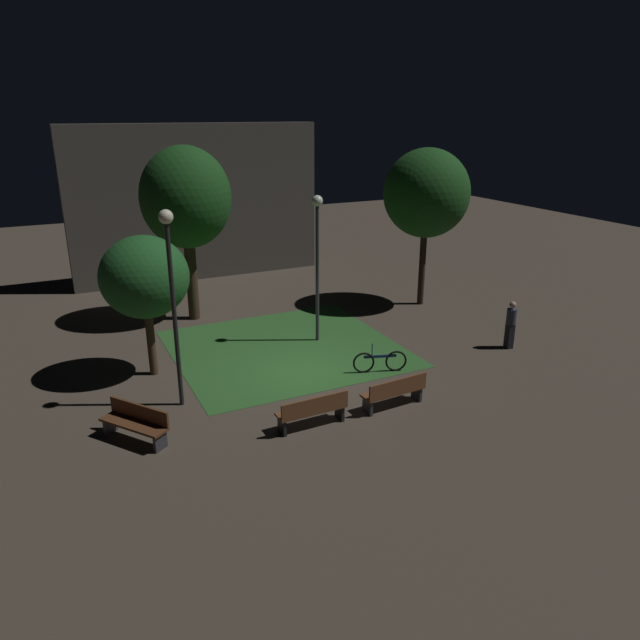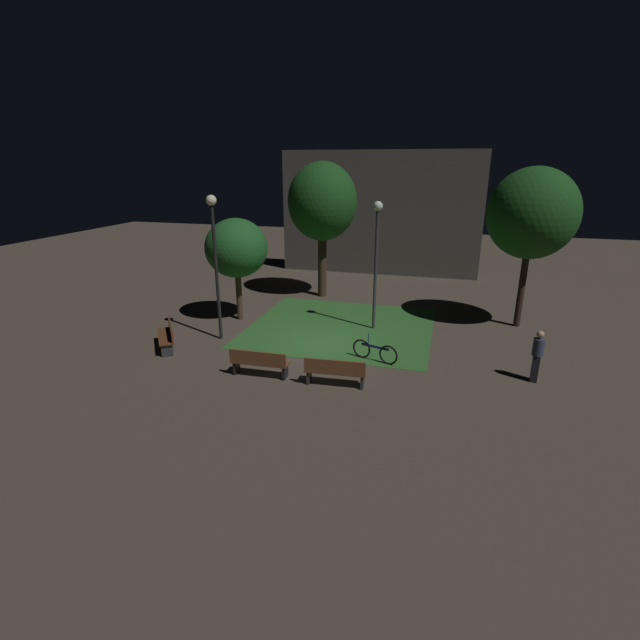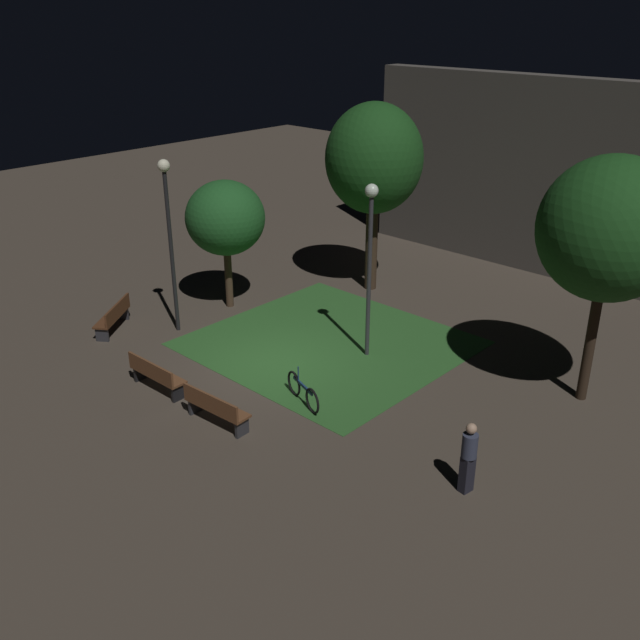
{
  "view_description": "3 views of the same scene",
  "coord_description": "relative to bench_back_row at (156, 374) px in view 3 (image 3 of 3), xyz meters",
  "views": [
    {
      "loc": [
        -6.68,
        -14.85,
        7.45
      ],
      "look_at": [
        0.9,
        0.81,
        1.26
      ],
      "focal_mm": 33.18,
      "sensor_mm": 36.0,
      "label": 1
    },
    {
      "loc": [
        4.06,
        -15.11,
        6.25
      ],
      "look_at": [
        -0.04,
        -0.28,
        1.02
      ],
      "focal_mm": 26.04,
      "sensor_mm": 36.0,
      "label": 2
    },
    {
      "loc": [
        12.75,
        -11.87,
        9.16
      ],
      "look_at": [
        0.92,
        0.82,
        1.36
      ],
      "focal_mm": 39.64,
      "sensor_mm": 36.0,
      "label": 3
    }
  ],
  "objects": [
    {
      "name": "ground_plane",
      "position": [
        1.19,
        3.1,
        -0.48
      ],
      "size": [
        60.0,
        60.0,
        0.0
      ],
      "primitive_type": "plane",
      "color": "#473D33"
    },
    {
      "name": "grass_lawn",
      "position": [
        1.38,
        5.08,
        -0.48
      ],
      "size": [
        7.14,
        6.82,
        0.01
      ],
      "primitive_type": "cube",
      "color": "#2D6028",
      "rests_on": "ground"
    },
    {
      "name": "bench_back_row",
      "position": [
        0.0,
        0.0,
        0.0
      ],
      "size": [
        1.81,
        0.52,
        0.88
      ],
      "color": "brown",
      "rests_on": "ground"
    },
    {
      "name": "bench_lawn_edge",
      "position": [
        2.39,
        0.0,
        0.0
      ],
      "size": [
        1.83,
        0.59,
        0.88
      ],
      "color": "brown",
      "rests_on": "ground"
    },
    {
      "name": "bench_corner",
      "position": [
        -4.03,
        1.31,
        0.0
      ],
      "size": [
        1.44,
        1.74,
        0.88
      ],
      "color": "#512D19",
      "rests_on": "ground"
    },
    {
      "name": "tree_back_left",
      "position": [
        8.19,
        7.13,
        3.95
      ],
      "size": [
        3.31,
        3.31,
        6.15
      ],
      "color": "#2D2116",
      "rests_on": "ground"
    },
    {
      "name": "tree_near_wall",
      "position": [
        -2.93,
        4.95,
        2.5
      ],
      "size": [
        2.51,
        2.51,
        4.18
      ],
      "color": "#423021",
      "rests_on": "ground"
    },
    {
      "name": "tree_lawn_side",
      "position": [
        -0.55,
        9.37,
        4.01
      ],
      "size": [
        3.22,
        3.22,
        6.34
      ],
      "color": "#38281C",
      "rests_on": "ground"
    },
    {
      "name": "lamp_post_plaza_west",
      "position": [
        -2.64,
        2.64,
        3.0
      ],
      "size": [
        0.36,
        0.36,
        5.22
      ],
      "color": "black",
      "rests_on": "ground"
    },
    {
      "name": "lamp_post_path_center",
      "position": [
        2.66,
        5.29,
        2.83
      ],
      "size": [
        0.36,
        0.36,
        4.92
      ],
      "color": "#333338",
      "rests_on": "ground"
    },
    {
      "name": "bicycle",
      "position": [
        3.22,
        2.11,
        -0.14
      ],
      "size": [
        1.59,
        0.58,
        0.93
      ],
      "color": "black",
      "rests_on": "ground"
    },
    {
      "name": "pedestrian",
      "position": [
        8.07,
        1.91,
        0.37
      ],
      "size": [
        0.32,
        0.32,
        1.61
      ],
      "color": "black",
      "rests_on": "ground"
    },
    {
      "name": "building_wall_backdrop",
      "position": [
        1.3,
        15.07,
        2.98
      ],
      "size": [
        11.39,
        0.8,
        6.93
      ],
      "primitive_type": "cube",
      "color": "#4C4742",
      "rests_on": "ground"
    }
  ]
}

